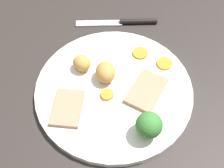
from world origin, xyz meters
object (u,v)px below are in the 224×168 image
Objects in this scene: meat_slice_under at (65,107)px; roast_potato_right at (80,63)px; carrot_coin_side at (139,53)px; knife at (122,22)px; dinner_plate at (112,89)px; meat_slice_main at (145,91)px; broccoli_floret at (147,125)px; roast_potato_left at (104,72)px; carrot_coin_back at (105,95)px; carrot_coin_front at (163,63)px.

roast_potato_right is at bearing -8.57° from meat_slice_under.
knife is (10.19, 3.78, -1.17)cm from carrot_coin_side.
dinner_plate is 18.82cm from knife.
knife is (18.79, -1.02, -0.25)cm from dinner_plate.
meat_slice_main reaches higher than dinner_plate.
roast_potato_right is at bearing 44.16° from broccoli_floret.
carrot_coin_side is 17.67cm from broccoli_floret.
roast_potato_left reaches higher than meat_slice_under.
roast_potato_right is (2.11, 4.74, -0.29)cm from roast_potato_left.
roast_potato_left is 1.87× the size of carrot_coin_back.
broccoli_floret reaches higher than roast_potato_right.
meat_slice_main is 8.29cm from roast_potato_left.
meat_slice_under is 25.60cm from knife.
carrot_coin_back reaches higher than carrot_coin_side.
roast_potato_left reaches higher than meat_slice_main.
meat_slice_under is at bearing 75.42° from broccoli_floret.
carrot_coin_side is at bearing -42.54° from meat_slice_under.
roast_potato_left is 1.23× the size of roast_potato_right.
roast_potato_right is 16.24cm from carrot_coin_front.
knife is (16.74, -2.72, -2.73)cm from roast_potato_left.
meat_slice_under is at bearing 123.12° from carrot_coin_front.
meat_slice_under reaches higher than dinner_plate.
carrot_coin_front is (6.84, -3.59, -0.19)cm from meat_slice_main.
meat_slice_under is 1.67× the size of roast_potato_left.
roast_potato_right reaches higher than carrot_coin_side.
broccoli_floret is at bearing -178.99° from meat_slice_main.
broccoli_floret is at bearing -144.11° from roast_potato_left.
carrot_coin_front is 13.47cm from carrot_coin_back.
meat_slice_main is 1.89× the size of roast_potato_left.
roast_potato_right reaches higher than carrot_coin_front.
carrot_coin_side is at bearing 7.56° from meat_slice_main.
meat_slice_main is 3.53× the size of carrot_coin_back.
roast_potato_left reaches higher than dinner_plate.
roast_potato_left is 9.36cm from carrot_coin_side.
meat_slice_under is (-5.18, 7.84, 1.10)cm from dinner_plate.
meat_slice_under reaches higher than carrot_coin_side.
knife is (20.73, -2.12, -1.25)cm from carrot_coin_back.
dinner_plate is at bearing -122.83° from roast_potato_right.
dinner_plate is at bearing -140.32° from roast_potato_left.
meat_slice_under is 18.71cm from carrot_coin_side.
knife is (27.62, 5.15, -3.75)cm from broccoli_floret.
dinner_plate is 8.19× the size of roast_potato_right.
knife is at bearing -9.24° from roast_potato_left.
carrot_coin_back is (-3.99, -0.60, -1.49)cm from roast_potato_left.
roast_potato_right reaches higher than meat_slice_under.
carrot_coin_back is at bearing -138.78° from roast_potato_right.
dinner_plate reaches higher than knife.
broccoli_floret is (-10.88, -7.87, 1.01)cm from roast_potato_left.
carrot_coin_side is at bearing -29.25° from carrot_coin_back.
carrot_coin_front is at bearing -116.39° from carrot_coin_side.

